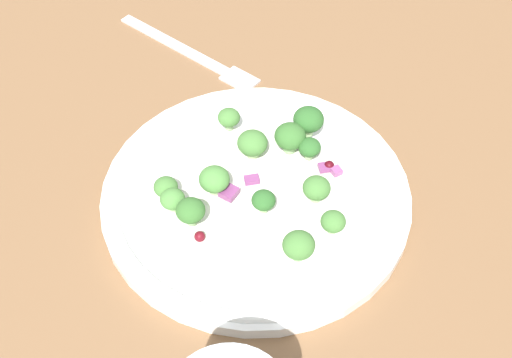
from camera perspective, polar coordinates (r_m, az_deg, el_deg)
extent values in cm
cube|color=brown|center=(59.16, -1.63, 0.10)|extent=(180.00, 180.00, 2.00)
cylinder|color=white|center=(55.78, 0.00, -1.41)|extent=(26.33, 26.33, 1.20)
torus|color=white|center=(55.32, 0.00, -1.01)|extent=(25.22, 25.22, 1.00)
cylinder|color=white|center=(55.24, 0.00, -0.95)|extent=(15.27, 15.27, 0.20)
cylinder|color=#9EC684|center=(57.00, 4.67, 2.18)|extent=(0.73, 0.73, 0.73)
ellipsoid|color=#2D6028|center=(56.36, 4.73, 2.79)|extent=(1.96, 1.96, 1.47)
cylinder|color=#ADD18E|center=(58.83, 4.55, 4.37)|extent=(1.03, 1.03, 1.03)
ellipsoid|color=#2D6028|center=(57.96, 4.63, 5.24)|extent=(2.76, 2.76, 2.07)
cylinder|color=#9EC684|center=(52.18, 6.69, -4.31)|extent=(0.76, 0.76, 0.76)
ellipsoid|color=#477A38|center=(51.45, 6.78, -3.71)|extent=(2.02, 2.02, 1.52)
cylinder|color=#8EB77A|center=(57.70, 2.96, 2.91)|extent=(1.04, 1.04, 1.04)
ellipsoid|color=#386B2D|center=(56.80, 3.01, 3.78)|extent=(2.78, 2.78, 2.09)
cylinder|color=#ADD18E|center=(53.75, -7.23, -2.36)|extent=(0.77, 0.77, 0.77)
ellipsoid|color=#4C843D|center=(53.04, -7.32, -1.74)|extent=(2.05, 2.05, 1.54)
cylinder|color=#9EC684|center=(52.77, 0.66, -2.47)|extent=(0.73, 0.73, 0.73)
ellipsoid|color=#2D6028|center=(52.08, 0.66, -1.87)|extent=(1.96, 1.96, 1.47)
cylinder|color=#8EB77A|center=(54.89, -7.81, -1.30)|extent=(0.76, 0.76, 0.76)
ellipsoid|color=#477A38|center=(54.20, -7.91, -0.69)|extent=(2.03, 2.03, 1.52)
cylinder|color=#9EC684|center=(54.20, 5.25, -1.48)|extent=(0.87, 0.87, 0.87)
ellipsoid|color=#477A38|center=(53.40, 5.33, -0.78)|extent=(2.33, 2.33, 1.74)
cylinder|color=#8EB77A|center=(52.39, -5.58, -3.50)|extent=(0.89, 0.89, 0.89)
ellipsoid|color=#386B2D|center=(51.55, -5.67, -2.79)|extent=(2.36, 2.36, 1.77)
cylinder|color=#8EB77A|center=(59.65, -2.36, 4.78)|extent=(0.77, 0.77, 0.77)
ellipsoid|color=#477A38|center=(59.01, -2.39, 5.41)|extent=(2.04, 2.04, 1.53)
cylinder|color=#8EB77A|center=(50.79, 3.70, -6.54)|extent=(0.95, 0.95, 0.95)
ellipsoid|color=#477A38|center=(49.85, 3.76, -5.80)|extent=(2.54, 2.54, 1.90)
cylinder|color=#ADD18E|center=(57.37, -0.31, 2.35)|extent=(1.00, 1.00, 1.00)
ellipsoid|color=#477A38|center=(56.50, -0.31, 3.18)|extent=(2.68, 2.68, 2.01)
cylinder|color=#9EC684|center=(54.67, -3.43, -0.87)|extent=(0.97, 0.97, 0.97)
ellipsoid|color=#4C843D|center=(53.78, -3.49, -0.07)|extent=(2.58, 2.58, 1.94)
sphere|color=#4C0A14|center=(51.23, 4.60, -5.81)|extent=(0.75, 0.75, 0.75)
sphere|color=maroon|center=(51.99, -4.95, -5.04)|extent=(0.89, 0.89, 0.89)
sphere|color=maroon|center=(58.85, 3.77, 3.87)|extent=(0.78, 0.78, 0.78)
sphere|color=#4C0A14|center=(56.76, 6.42, 1.16)|extent=(0.92, 0.92, 0.92)
cube|color=#843D75|center=(55.55, -0.38, -0.08)|extent=(1.52, 1.44, 0.52)
cube|color=#843D75|center=(54.26, -2.39, -1.17)|extent=(1.44, 1.52, 0.58)
cube|color=#934C84|center=(56.52, 7.05, 0.71)|extent=(1.17, 1.16, 0.52)
cube|color=#843D75|center=(56.63, 6.07, 1.03)|extent=(1.46, 1.42, 0.39)
cube|color=silver|center=(72.05, -7.26, 11.73)|extent=(14.90, 4.46, 0.50)
cube|color=silver|center=(66.99, -1.44, 8.78)|extent=(4.04, 3.13, 0.50)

